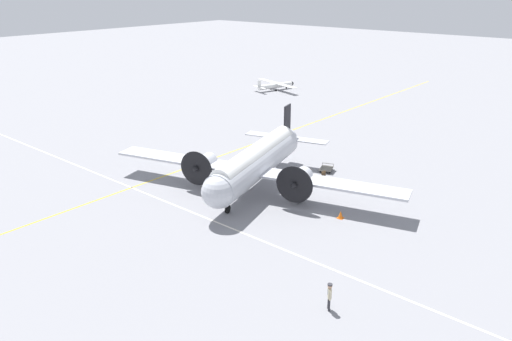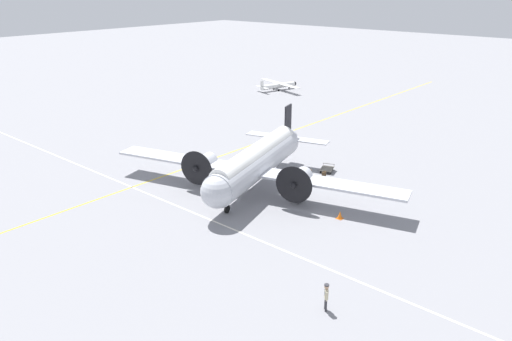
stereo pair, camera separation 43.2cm
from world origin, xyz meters
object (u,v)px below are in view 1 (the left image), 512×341
crew_foreground (329,294)px  light_aircraft_distant (276,85)px  suitcase_near_door (324,174)px  airliner_main (254,163)px  traffic_cone (341,215)px  baggage_cart (326,169)px  suitcase_upright_spare (309,172)px

crew_foreground → light_aircraft_distant: light_aircraft_distant is taller
light_aircraft_distant → suitcase_near_door: bearing=-119.7°
airliner_main → traffic_cone: bearing=75.2°
baggage_cart → suitcase_upright_spare: bearing=-39.0°
airliner_main → suitcase_near_door: (6.90, -2.82, -2.33)m
baggage_cart → traffic_cone: size_ratio=3.02×
crew_foreground → suitcase_near_door: (17.25, 11.53, -0.81)m
airliner_main → suitcase_upright_spare: (6.29, -1.61, -2.30)m
suitcase_near_door → traffic_cone: bearing=-138.6°
crew_foreground → suitcase_near_door: bearing=-7.0°
suitcase_near_door → light_aircraft_distant: 40.67m
baggage_cart → crew_foreground: bearing=12.3°
suitcase_upright_spare → traffic_cone: bearing=-130.5°
suitcase_upright_spare → baggage_cart: suitcase_upright_spare is taller
suitcase_near_door → baggage_cart: 1.47m
crew_foreground → baggage_cart: size_ratio=0.88×
suitcase_near_door → suitcase_upright_spare: (-0.61, 1.21, 0.03)m
traffic_cone → suitcase_near_door: bearing=41.4°
suitcase_near_door → suitcase_upright_spare: 1.36m
airliner_main → crew_foreground: (-10.35, -14.35, -1.52)m
suitcase_upright_spare → crew_foreground: bearing=-142.6°
baggage_cart → traffic_cone: traffic_cone is taller
crew_foreground → airliner_main: bearing=13.5°
light_aircraft_distant → airliner_main: bearing=-128.6°
crew_foreground → baggage_cart: crew_foreground is taller
suitcase_near_door → baggage_cart: (1.36, 0.56, 0.02)m
suitcase_near_door → suitcase_upright_spare: bearing=116.9°
suitcase_near_door → baggage_cart: bearing=22.4°
suitcase_near_door → baggage_cart: size_ratio=0.28×
airliner_main → crew_foreground: size_ratio=15.50×
suitcase_near_door → suitcase_upright_spare: size_ratio=0.91×
baggage_cart → light_aircraft_distant: (27.72, 27.87, 0.54)m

